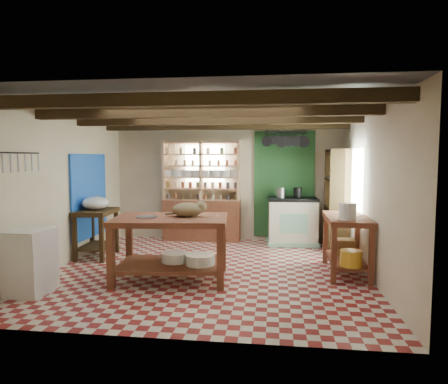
# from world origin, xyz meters

# --- Properties ---
(floor) EXTENTS (5.00, 5.00, 0.02)m
(floor) POSITION_xyz_m (0.00, 0.00, -0.01)
(floor) COLOR maroon
(floor) RESTS_ON ground
(ceiling) EXTENTS (5.00, 5.00, 0.02)m
(ceiling) POSITION_xyz_m (0.00, 0.00, 2.60)
(ceiling) COLOR #4A4B4F
(ceiling) RESTS_ON wall_back
(wall_back) EXTENTS (5.00, 0.04, 2.60)m
(wall_back) POSITION_xyz_m (0.00, 2.50, 1.30)
(wall_back) COLOR beige
(wall_back) RESTS_ON floor
(wall_front) EXTENTS (5.00, 0.04, 2.60)m
(wall_front) POSITION_xyz_m (0.00, -2.50, 1.30)
(wall_front) COLOR beige
(wall_front) RESTS_ON floor
(wall_left) EXTENTS (0.04, 5.00, 2.60)m
(wall_left) POSITION_xyz_m (-2.50, 0.00, 1.30)
(wall_left) COLOR beige
(wall_left) RESTS_ON floor
(wall_right) EXTENTS (0.04, 5.00, 2.60)m
(wall_right) POSITION_xyz_m (2.50, 0.00, 1.30)
(wall_right) COLOR beige
(wall_right) RESTS_ON floor
(ceiling_beams) EXTENTS (5.00, 3.80, 0.15)m
(ceiling_beams) POSITION_xyz_m (0.00, 0.00, 2.48)
(ceiling_beams) COLOR #362613
(ceiling_beams) RESTS_ON ceiling
(blue_wall_patch) EXTENTS (0.04, 1.40, 1.60)m
(blue_wall_patch) POSITION_xyz_m (-2.47, 0.90, 1.10)
(blue_wall_patch) COLOR blue
(blue_wall_patch) RESTS_ON wall_left
(green_wall_patch) EXTENTS (1.30, 0.04, 2.30)m
(green_wall_patch) POSITION_xyz_m (1.25, 2.47, 1.25)
(green_wall_patch) COLOR #1F4E25
(green_wall_patch) RESTS_ON wall_back
(window_back) EXTENTS (0.90, 0.02, 0.80)m
(window_back) POSITION_xyz_m (-0.50, 2.48, 1.70)
(window_back) COLOR silver
(window_back) RESTS_ON wall_back
(window_right) EXTENTS (0.02, 1.30, 1.20)m
(window_right) POSITION_xyz_m (2.48, 1.00, 1.40)
(window_right) COLOR silver
(window_right) RESTS_ON wall_right
(utensil_rail) EXTENTS (0.06, 0.90, 0.28)m
(utensil_rail) POSITION_xyz_m (-2.44, -1.20, 1.78)
(utensil_rail) COLOR black
(utensil_rail) RESTS_ON wall_left
(pot_rack) EXTENTS (0.86, 0.12, 0.36)m
(pot_rack) POSITION_xyz_m (1.25, 2.05, 2.18)
(pot_rack) COLOR black
(pot_rack) RESTS_ON ceiling
(shelving_unit) EXTENTS (1.70, 0.34, 2.20)m
(shelving_unit) POSITION_xyz_m (-0.55, 2.31, 1.10)
(shelving_unit) COLOR tan
(shelving_unit) RESTS_ON floor
(tall_rack) EXTENTS (0.40, 0.86, 2.00)m
(tall_rack) POSITION_xyz_m (2.28, 1.80, 1.00)
(tall_rack) COLOR #362613
(tall_rack) RESTS_ON floor
(work_table) EXTENTS (1.77, 1.27, 0.95)m
(work_table) POSITION_xyz_m (-0.50, -0.53, 0.47)
(work_table) COLOR brown
(work_table) RESTS_ON floor
(stove) EXTENTS (1.05, 0.74, 0.99)m
(stove) POSITION_xyz_m (1.43, 2.15, 0.50)
(stove) COLOR beige
(stove) RESTS_ON floor
(prep_table) EXTENTS (0.65, 0.90, 0.88)m
(prep_table) POSITION_xyz_m (-2.20, 0.59, 0.44)
(prep_table) COLOR #362613
(prep_table) RESTS_ON floor
(white_cabinet) EXTENTS (0.50, 0.59, 0.87)m
(white_cabinet) POSITION_xyz_m (-2.22, -1.39, 0.44)
(white_cabinet) COLOR white
(white_cabinet) RESTS_ON floor
(right_counter) EXTENTS (0.67, 1.29, 0.92)m
(right_counter) POSITION_xyz_m (2.18, 0.09, 0.46)
(right_counter) COLOR brown
(right_counter) RESTS_ON floor
(cat) EXTENTS (0.55, 0.47, 0.21)m
(cat) POSITION_xyz_m (-0.25, -0.46, 1.05)
(cat) COLOR #917E54
(cat) RESTS_ON work_table
(steel_tray) EXTENTS (0.35, 0.35, 0.02)m
(steel_tray) POSITION_xyz_m (-0.84, -0.62, 0.96)
(steel_tray) COLOR #98989F
(steel_tray) RESTS_ON work_table
(basin_large) EXTENTS (0.45, 0.45, 0.14)m
(basin_large) POSITION_xyz_m (-0.45, -0.48, 0.32)
(basin_large) COLOR white
(basin_large) RESTS_ON work_table
(basin_small) EXTENTS (0.48, 0.48, 0.15)m
(basin_small) POSITION_xyz_m (-0.04, -0.59, 0.33)
(basin_small) COLOR white
(basin_small) RESTS_ON work_table
(kettle_left) EXTENTS (0.19, 0.19, 0.21)m
(kettle_left) POSITION_xyz_m (1.18, 2.14, 1.10)
(kettle_left) COLOR #98989F
(kettle_left) RESTS_ON stove
(kettle_right) EXTENTS (0.18, 0.18, 0.21)m
(kettle_right) POSITION_xyz_m (1.53, 2.16, 1.10)
(kettle_right) COLOR black
(kettle_right) RESTS_ON stove
(enamel_bowl) EXTENTS (0.51, 0.51, 0.24)m
(enamel_bowl) POSITION_xyz_m (-2.20, 0.59, 1.00)
(enamel_bowl) COLOR white
(enamel_bowl) RESTS_ON prep_table
(white_bucket) EXTENTS (0.26, 0.26, 0.25)m
(white_bucket) POSITION_xyz_m (2.12, -0.26, 1.04)
(white_bucket) COLOR white
(white_bucket) RESTS_ON right_counter
(wicker_basket) EXTENTS (0.36, 0.29, 0.25)m
(wicker_basket) POSITION_xyz_m (2.19, 0.39, 0.37)
(wicker_basket) COLOR #9E723F
(wicker_basket) RESTS_ON right_counter
(yellow_tub) EXTENTS (0.32, 0.32, 0.23)m
(yellow_tub) POSITION_xyz_m (2.17, -0.36, 0.36)
(yellow_tub) COLOR gold
(yellow_tub) RESTS_ON right_counter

